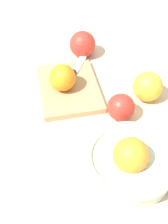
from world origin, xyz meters
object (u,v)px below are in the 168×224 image
(bowl, at_px, (130,161))
(apple_mid_right, at_px, (83,44))
(orange_on_board, at_px, (62,78))
(cutting_board, at_px, (69,88))
(knife, at_px, (75,70))
(apple_mid_left, at_px, (121,107))
(apple_front_center, at_px, (148,87))

(bowl, height_order, apple_mid_right, bowl)
(orange_on_board, height_order, apple_mid_right, orange_on_board)
(cutting_board, relative_size, knife, 1.72)
(bowl, bearing_deg, apple_mid_left, -23.41)
(bowl, height_order, apple_front_center, bowl)
(apple_front_center, bearing_deg, apple_mid_right, 16.00)
(bowl, bearing_deg, apple_front_center, -41.88)
(cutting_board, bearing_deg, apple_front_center, -122.75)
(knife, distance_m, apple_front_center, 0.21)
(apple_mid_right, xyz_separation_m, apple_front_center, (-0.25, -0.07, -0.00))
(apple_mid_right, bearing_deg, orange_on_board, 138.80)
(cutting_board, xyz_separation_m, apple_mid_right, (0.14, -0.10, 0.03))
(orange_on_board, xyz_separation_m, apple_mid_left, (-0.15, -0.10, -0.02))
(knife, bearing_deg, cutting_board, 140.72)
(cutting_board, bearing_deg, apple_mid_left, -152.00)
(orange_on_board, bearing_deg, knife, -47.66)
(apple_mid_right, relative_size, apple_front_center, 1.02)
(orange_on_board, bearing_deg, cutting_board, -82.81)
(bowl, distance_m, knife, 0.35)
(bowl, bearing_deg, cutting_board, 2.75)
(knife, distance_m, apple_mid_right, 0.11)
(cutting_board, relative_size, apple_mid_right, 2.64)
(cutting_board, distance_m, orange_on_board, 0.05)
(bowl, height_order, orange_on_board, bowl)
(knife, relative_size, apple_front_center, 1.57)
(knife, bearing_deg, apple_front_center, -141.35)
(apple_front_center, bearing_deg, orange_on_board, 60.10)
(knife, bearing_deg, apple_mid_left, -170.13)
(orange_on_board, distance_m, apple_mid_left, 0.17)
(knife, height_order, apple_mid_right, apple_mid_right)
(bowl, xyz_separation_m, apple_mid_right, (0.43, -0.09, 0.00))
(bowl, height_order, apple_mid_left, bowl)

